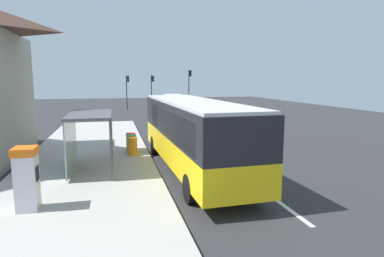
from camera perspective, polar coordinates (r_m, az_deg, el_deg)
name	(u,v)px	position (r m, az deg, el deg)	size (l,w,h in m)	color
ground_plane	(172,126)	(29.49, -3.49, 0.43)	(56.00, 92.00, 0.04)	#2D2D30
sidewalk_platform	(89,161)	(17.27, -17.54, -5.39)	(6.20, 30.00, 0.18)	#ADAAA3
lane_stripe_seg_0	(293,212)	(11.06, 17.15, -13.74)	(0.16, 2.20, 0.01)	silver
lane_stripe_seg_1	(235,170)	(15.32, 7.51, -7.15)	(0.16, 2.20, 0.01)	silver
lane_stripe_seg_2	(205,148)	(19.93, 2.33, -3.41)	(0.16, 2.20, 0.01)	silver
lane_stripe_seg_3	(187,135)	(24.69, -0.86, -1.08)	(0.16, 2.20, 0.01)	silver
lane_stripe_seg_4	(175,126)	(29.53, -3.01, 0.50)	(0.16, 2.20, 0.01)	silver
lane_stripe_seg_5	(166,119)	(34.42, -4.56, 1.63)	(0.16, 2.20, 0.01)	silver
lane_stripe_seg_6	(159,114)	(39.33, -5.71, 2.48)	(0.16, 2.20, 0.01)	silver
lane_stripe_seg_7	(154,110)	(44.26, -6.62, 3.14)	(0.16, 2.20, 0.01)	silver
bus	(192,131)	(14.63, 0.04, -0.46)	(2.86, 11.08, 3.21)	yellow
white_van	(175,103)	(39.95, -3.05, 4.53)	(2.09, 5.23, 2.30)	silver
sedan_near	(165,103)	(47.97, -4.72, 4.52)	(1.86, 4.41, 1.52)	#195933
ticket_machine	(27,178)	(11.21, -26.84, -7.71)	(0.66, 0.76, 1.94)	silver
recycling_bin_orange	(132,146)	(17.55, -10.35, -3.02)	(0.52, 0.52, 0.95)	orange
recycling_bin_green	(132,144)	(18.23, -10.48, -2.59)	(0.52, 0.52, 0.95)	green
recycling_bin_red	(131,141)	(18.92, -10.60, -2.19)	(0.52, 0.52, 0.95)	red
traffic_light_near_side	(189,83)	(46.49, -0.44, 7.89)	(0.49, 0.28, 5.46)	#2D2D2D
traffic_light_far_side	(127,87)	(46.11, -11.21, 7.16)	(0.49, 0.28, 4.71)	#2D2D2D
traffic_light_median	(152,86)	(47.19, -6.97, 7.31)	(0.49, 0.28, 4.74)	#2D2D2D
bus_shelter	(83,127)	(14.94, -18.43, 0.28)	(1.80, 4.00, 2.50)	#4C4C51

